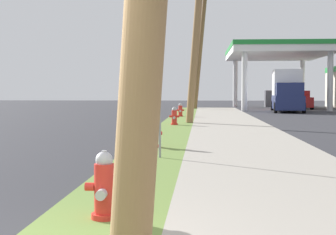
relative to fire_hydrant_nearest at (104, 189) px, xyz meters
The scene contains 11 objects.
fire_hydrant_nearest is the anchor object (origin of this frame).
fire_hydrant_second 7.04m from the fire_hydrant_nearest, 91.12° to the left, with size 0.42×0.38×0.74m.
fire_hydrant_third 15.45m from the fire_hydrant_nearest, 90.31° to the left, with size 0.42×0.37×0.74m.
fire_hydrant_fourth 22.45m from the fire_hydrant_nearest, 90.33° to the left, with size 0.42×0.37×0.74m.
utility_pole_midground 17.51m from the fire_hydrant_nearest, 87.13° to the left, with size 1.56×0.45×9.11m.
utility_pole_background 35.12m from the fire_hydrant_nearest, 88.46° to the left, with size 1.53×2.01×9.63m.
street_sign_post 5.23m from the fire_hydrant_nearest, 87.97° to the left, with size 0.05×0.36×2.12m.
car_red_by_near_pump 39.91m from the fire_hydrant_nearest, 76.48° to the left, with size 1.96×4.51×1.57m.
truck_navy_at_forecourt 33.30m from the fire_hydrant_nearest, 77.23° to the left, with size 2.68×6.56×3.11m.
truck_tan_on_apron 46.60m from the fire_hydrant_nearest, 78.19° to the left, with size 2.29×5.47×1.97m.
truck_white_at_far_bay 43.72m from the fire_hydrant_nearest, 77.53° to the left, with size 2.49×5.53×1.97m.
Camera 1 is at (1.78, -3.27, 1.50)m, focal length 53.79 mm.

